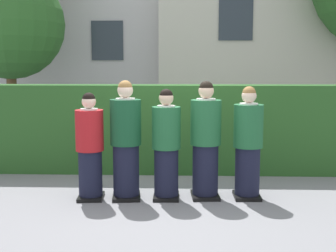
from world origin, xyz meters
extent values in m
plane|color=slate|center=(0.00, 0.00, 0.00)|extent=(60.00, 60.00, 0.00)
cylinder|color=black|center=(-1.11, -0.07, 0.35)|extent=(0.34, 0.34, 0.70)
cube|color=black|center=(-1.11, -0.07, 0.03)|extent=(0.39, 0.46, 0.05)
cylinder|color=#AD191E|center=(-1.11, -0.07, 0.99)|extent=(0.40, 0.40, 0.58)
cylinder|color=white|center=(-1.11, -0.07, 1.29)|extent=(0.25, 0.25, 0.03)
cube|color=#236038|center=(-1.12, 0.12, 1.11)|extent=(0.04, 0.01, 0.26)
sphere|color=beige|center=(-1.11, -0.07, 1.40)|extent=(0.20, 0.20, 0.20)
sphere|color=black|center=(-1.11, -0.07, 1.44)|extent=(0.18, 0.18, 0.18)
cube|color=white|center=(-1.13, 0.19, 0.90)|extent=(0.15, 0.02, 0.20)
cylinder|color=black|center=(-0.60, -0.02, 0.39)|extent=(0.37, 0.37, 0.78)
cube|color=black|center=(-0.60, -0.02, 0.03)|extent=(0.44, 0.53, 0.05)
cylinder|color=#144728|center=(-0.60, -0.02, 1.10)|extent=(0.44, 0.44, 0.65)
cylinder|color=white|center=(-0.60, -0.02, 1.43)|extent=(0.27, 0.27, 0.03)
cube|color=navy|center=(-0.62, 0.19, 1.23)|extent=(0.04, 0.02, 0.28)
sphere|color=beige|center=(-0.60, -0.02, 1.56)|extent=(0.22, 0.22, 0.22)
sphere|color=olive|center=(-0.60, -0.02, 1.59)|extent=(0.20, 0.20, 0.20)
cube|color=white|center=(-0.63, 0.26, 1.01)|extent=(0.15, 0.02, 0.20)
cylinder|color=black|center=(-0.02, -0.01, 0.36)|extent=(0.35, 0.35, 0.73)
cube|color=black|center=(-0.02, -0.01, 0.03)|extent=(0.37, 0.45, 0.05)
cylinder|color=#1E5B33|center=(-0.02, -0.01, 1.02)|extent=(0.41, 0.41, 0.60)
cylinder|color=white|center=(-0.02, -0.01, 1.33)|extent=(0.25, 0.25, 0.03)
cube|color=gold|center=(-0.03, 0.19, 1.14)|extent=(0.04, 0.01, 0.26)
sphere|color=beige|center=(-0.02, -0.01, 1.45)|extent=(0.20, 0.20, 0.20)
sphere|color=black|center=(-0.02, -0.01, 1.48)|extent=(0.19, 0.19, 0.19)
cube|color=white|center=(-0.03, 0.26, 0.94)|extent=(0.15, 0.01, 0.20)
cylinder|color=black|center=(0.54, 0.06, 0.39)|extent=(0.37, 0.37, 0.78)
cube|color=black|center=(0.54, 0.06, 0.03)|extent=(0.42, 0.51, 0.05)
cylinder|color=#1E5B33|center=(0.54, 0.06, 1.10)|extent=(0.44, 0.44, 0.64)
cylinder|color=white|center=(0.54, 0.06, 1.42)|extent=(0.27, 0.27, 0.03)
cube|color=#236038|center=(0.52, 0.27, 1.22)|extent=(0.04, 0.01, 0.28)
sphere|color=beige|center=(0.54, 0.06, 1.55)|extent=(0.22, 0.22, 0.22)
sphere|color=black|center=(0.54, 0.06, 1.59)|extent=(0.20, 0.20, 0.20)
cylinder|color=black|center=(1.14, 0.07, 0.37)|extent=(0.35, 0.35, 0.74)
cube|color=black|center=(1.14, 0.07, 0.03)|extent=(0.37, 0.46, 0.05)
cylinder|color=#1E5B33|center=(1.14, 0.07, 1.05)|extent=(0.42, 0.42, 0.61)
cylinder|color=white|center=(1.14, 0.07, 1.36)|extent=(0.26, 0.26, 0.03)
cube|color=#236038|center=(1.14, 0.27, 1.17)|extent=(0.04, 0.01, 0.27)
sphere|color=beige|center=(1.14, 0.07, 1.48)|extent=(0.21, 0.21, 0.21)
sphere|color=olive|center=(1.14, 0.07, 1.51)|extent=(0.19, 0.19, 0.19)
cube|color=#285623|center=(0.00, 1.71, 0.78)|extent=(7.34, 0.70, 1.57)
cube|color=beige|center=(3.25, 7.87, 2.53)|extent=(7.44, 3.98, 5.06)
cube|color=#2D3842|center=(1.58, 5.86, 3.14)|extent=(0.90, 0.04, 1.10)
cube|color=silver|center=(-3.73, 8.35, 2.12)|extent=(7.91, 3.65, 4.25)
cube|color=#2D3842|center=(-1.95, 6.50, 2.63)|extent=(0.90, 0.04, 1.10)
cylinder|color=brown|center=(-4.03, 4.66, 0.83)|extent=(0.24, 0.24, 1.67)
sphere|color=#2D6028|center=(-4.03, 4.66, 2.92)|extent=(2.67, 2.67, 2.67)
camera|label=1|loc=(0.23, -6.30, 1.87)|focal=48.01mm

